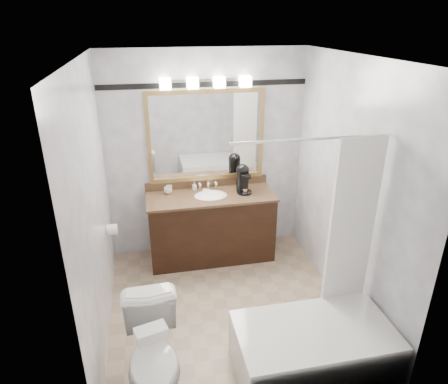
{
  "coord_description": "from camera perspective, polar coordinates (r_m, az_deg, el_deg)",
  "views": [
    {
      "loc": [
        -0.72,
        -3.26,
        2.79
      ],
      "look_at": [
        0.02,
        0.35,
        1.18
      ],
      "focal_mm": 32.0,
      "sensor_mm": 36.0,
      "label": 1
    }
  ],
  "objects": [
    {
      "name": "bathtub",
      "position": [
        3.67,
        12.88,
        -20.19
      ],
      "size": [
        1.3,
        0.75,
        1.96
      ],
      "color": "white",
      "rests_on": "ground"
    },
    {
      "name": "tp_roll",
      "position": [
        4.47,
        -15.7,
        -5.21
      ],
      "size": [
        0.11,
        0.12,
        0.12
      ],
      "primitive_type": "cylinder",
      "rotation": [
        0.0,
        1.57,
        0.0
      ],
      "color": "white",
      "rests_on": "room"
    },
    {
      "name": "tissue_box",
      "position": [
        2.9,
        -10.36,
        -19.26
      ],
      "size": [
        0.24,
        0.17,
        0.09
      ],
      "primitive_type": "cube",
      "rotation": [
        0.0,
        0.0,
        0.26
      ],
      "color": "white",
      "rests_on": "toilet"
    },
    {
      "name": "cup_right",
      "position": [
        4.89,
        -7.85,
        0.48
      ],
      "size": [
        0.09,
        0.09,
        0.07
      ],
      "primitive_type": "imported",
      "rotation": [
        0.0,
        0.0,
        0.22
      ],
      "color": "white",
      "rests_on": "vanity"
    },
    {
      "name": "soap_bar",
      "position": [
        4.85,
        -2.55,
        0.2
      ],
      "size": [
        0.1,
        0.08,
        0.03
      ],
      "primitive_type": "cube",
      "rotation": [
        0.0,
        0.0,
        -0.32
      ],
      "color": "beige",
      "rests_on": "vanity"
    },
    {
      "name": "accent_stripe",
      "position": [
        4.66,
        -2.72,
        15.11
      ],
      "size": [
        2.4,
        0.01,
        0.06
      ],
      "primitive_type": "cube",
      "color": "black",
      "rests_on": "room"
    },
    {
      "name": "room",
      "position": [
        3.68,
        0.72,
        -1.11
      ],
      "size": [
        2.42,
        2.62,
        2.52
      ],
      "color": "gray",
      "rests_on": "ground"
    },
    {
      "name": "soap_bottle_a",
      "position": [
        4.9,
        -4.26,
        0.85
      ],
      "size": [
        0.06,
        0.06,
        0.1
      ],
      "primitive_type": "imported",
      "rotation": [
        0.0,
        0.0,
        0.3
      ],
      "color": "white",
      "rests_on": "vanity"
    },
    {
      "name": "cup_left",
      "position": [
        4.83,
        -7.99,
        0.2
      ],
      "size": [
        0.11,
        0.11,
        0.08
      ],
      "primitive_type": "imported",
      "rotation": [
        0.0,
        0.0,
        0.08
      ],
      "color": "white",
      "rests_on": "vanity"
    },
    {
      "name": "vanity_light_bar",
      "position": [
        4.59,
        -2.6,
        15.4
      ],
      "size": [
        1.02,
        0.14,
        0.12
      ],
      "color": "silver",
      "rests_on": "room"
    },
    {
      "name": "toilet",
      "position": [
        3.37,
        -9.93,
        -22.17
      ],
      "size": [
        0.46,
        0.78,
        0.79
      ],
      "primitive_type": "imported",
      "rotation": [
        0.0,
        0.0,
        0.03
      ],
      "color": "white",
      "rests_on": "ground"
    },
    {
      "name": "mirror",
      "position": [
        4.78,
        -2.56,
        7.96
      ],
      "size": [
        1.4,
        0.04,
        1.1
      ],
      "color": "tan",
      "rests_on": "room"
    },
    {
      "name": "vanity",
      "position": [
        4.93,
        -1.85,
        -4.79
      ],
      "size": [
        1.53,
        0.58,
        0.97
      ],
      "color": "black",
      "rests_on": "ground"
    },
    {
      "name": "coffee_maker",
      "position": [
        4.79,
        2.7,
        2.06
      ],
      "size": [
        0.18,
        0.23,
        0.35
      ],
      "rotation": [
        0.0,
        0.0,
        0.18
      ],
      "color": "black",
      "rests_on": "vanity"
    }
  ]
}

